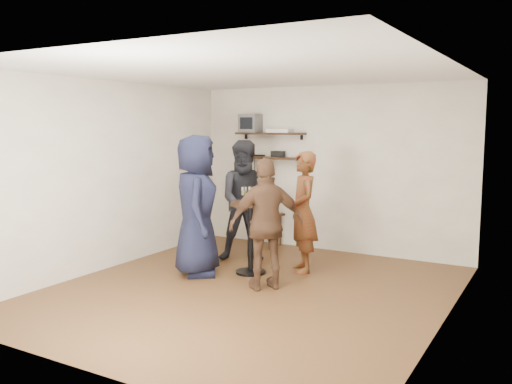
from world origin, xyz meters
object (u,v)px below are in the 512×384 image
radio (278,154)px  dvd_deck (280,131)px  person_navy (197,206)px  crt_monitor (251,123)px  side_table (265,219)px  person_brown (267,224)px  person_dark (247,201)px  person_plaid (303,212)px  drinks_table (251,228)px

radio → dvd_deck: bearing=0.0°
dvd_deck → person_navy: (-0.16, -2.09, -0.96)m
crt_monitor → dvd_deck: size_ratio=0.80×
dvd_deck → radio: 0.38m
side_table → person_navy: (0.01, -1.91, 0.47)m
radio → person_navy: (-0.12, -2.09, -0.58)m
person_navy → person_brown: bearing=-129.1°
person_dark → person_brown: person_dark is taller
person_plaid → person_dark: person_dark is taller
crt_monitor → person_navy: 2.38m
crt_monitor → person_navy: crt_monitor is taller
side_table → person_dark: person_dark is taller
dvd_deck → person_plaid: dvd_deck is taller
drinks_table → person_plaid: size_ratio=0.59×
person_navy → person_plaid: bearing=-88.0°
side_table → person_brown: (1.12, -2.00, 0.34)m
side_table → radio: bearing=52.7°
crt_monitor → side_table: (0.38, -0.18, -1.55)m
drinks_table → person_brown: 0.74m
crt_monitor → person_navy: bearing=-79.4°
drinks_table → crt_monitor: bearing=120.3°
radio → person_dark: 1.26m
side_table → person_plaid: bearing=-42.1°
drinks_table → person_dark: bearing=124.7°
person_dark → person_brown: 1.43m
person_plaid → person_dark: (-0.97, 0.14, 0.07)m
crt_monitor → person_plaid: crt_monitor is taller
dvd_deck → radio: dvd_deck is taller
radio → person_brown: person_brown is taller
crt_monitor → person_plaid: (1.54, -1.23, -1.20)m
crt_monitor → person_navy: size_ratio=0.17×
crt_monitor → person_brown: 2.91m
dvd_deck → drinks_table: 2.15m
person_plaid → drinks_table: bearing=-90.0°
radio → side_table: size_ratio=0.37×
side_table → crt_monitor: bearing=154.6°
radio → person_brown: bearing=-65.6°
person_dark → dvd_deck: bearing=56.6°
crt_monitor → person_dark: 1.67m
dvd_deck → person_dark: (0.03, -1.09, -1.01)m
dvd_deck → drinks_table: bearing=-75.5°
drinks_table → person_plaid: bearing=38.5°
drinks_table → person_dark: 0.77m
person_plaid → person_navy: (-1.15, -0.85, 0.11)m
drinks_table → person_dark: size_ratio=0.55×
side_table → person_plaid: 1.61m
person_dark → drinks_table: bearing=-90.0°
radio → side_table: bearing=-127.3°
person_dark → radio: bearing=58.4°
radio → side_table: radio is taller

